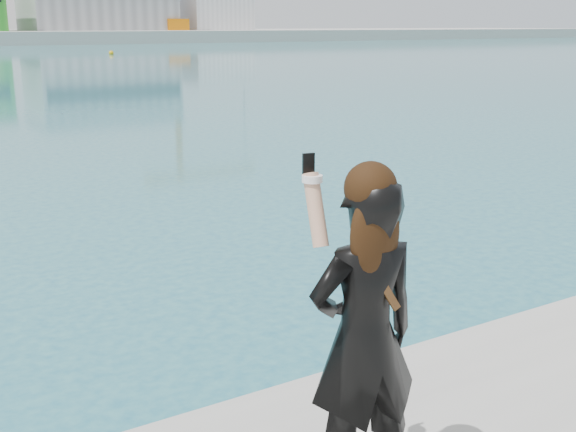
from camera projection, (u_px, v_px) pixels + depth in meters
name	position (u px, v px, depth m)	size (l,w,h in m)	color
ancillary_shed	(214.00, 14.00, 137.60)	(12.00, 10.00, 6.00)	silver
buoy_near	(111.00, 54.00, 75.84)	(0.50, 0.50, 0.50)	#D9A20B
woman	(364.00, 329.00, 3.50)	(0.64, 0.46, 1.72)	black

